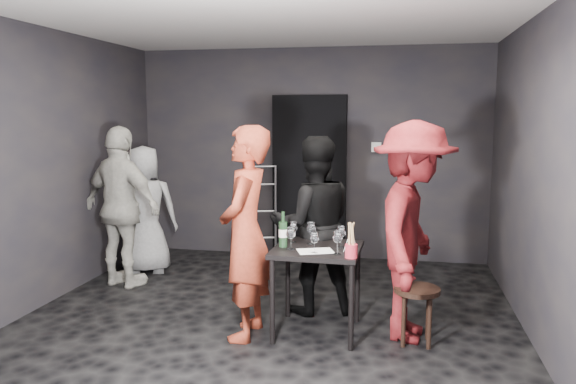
% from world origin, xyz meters
% --- Properties ---
extents(floor, '(4.50, 5.00, 0.02)m').
position_xyz_m(floor, '(0.00, 0.00, 0.00)').
color(floor, black).
rests_on(floor, ground).
extents(ceiling, '(4.50, 5.00, 0.02)m').
position_xyz_m(ceiling, '(0.00, 0.00, 2.70)').
color(ceiling, silver).
rests_on(ceiling, ground).
extents(wall_back, '(4.50, 0.04, 2.70)m').
position_xyz_m(wall_back, '(0.00, 2.50, 1.35)').
color(wall_back, black).
rests_on(wall_back, ground).
extents(wall_front, '(4.50, 0.04, 2.70)m').
position_xyz_m(wall_front, '(0.00, -2.50, 1.35)').
color(wall_front, black).
rests_on(wall_front, ground).
extents(wall_left, '(0.04, 5.00, 2.70)m').
position_xyz_m(wall_left, '(-2.25, 0.00, 1.35)').
color(wall_left, black).
rests_on(wall_left, ground).
extents(wall_right, '(0.04, 5.00, 2.70)m').
position_xyz_m(wall_right, '(2.25, 0.00, 1.35)').
color(wall_right, black).
rests_on(wall_right, ground).
extents(doorway, '(0.95, 0.10, 2.10)m').
position_xyz_m(doorway, '(0.00, 2.44, 1.05)').
color(doorway, black).
rests_on(doorway, ground).
extents(wallbox_upper, '(0.12, 0.06, 0.12)m').
position_xyz_m(wallbox_upper, '(0.85, 2.45, 1.45)').
color(wallbox_upper, '#B7B7B2').
rests_on(wallbox_upper, wall_back).
extents(wallbox_lower, '(0.10, 0.06, 0.14)m').
position_xyz_m(wallbox_lower, '(1.05, 2.45, 1.40)').
color(wallbox_lower, '#B7B7B2').
rests_on(wallbox_lower, wall_back).
extents(hand_truck, '(0.40, 0.34, 1.21)m').
position_xyz_m(hand_truck, '(-0.60, 2.29, 0.22)').
color(hand_truck, '#B2B2B7').
rests_on(hand_truck, floor).
extents(tasting_table, '(0.72, 0.72, 0.75)m').
position_xyz_m(tasting_table, '(0.48, -0.08, 0.65)').
color(tasting_table, black).
rests_on(tasting_table, floor).
extents(stool, '(0.37, 0.37, 0.47)m').
position_xyz_m(stool, '(1.31, -0.15, 0.38)').
color(stool, black).
rests_on(stool, floor).
extents(server_red, '(0.51, 0.77, 2.11)m').
position_xyz_m(server_red, '(-0.09, -0.27, 1.05)').
color(server_red, '#9E351F').
rests_on(server_red, floor).
extents(woman_black, '(1.01, 0.75, 1.85)m').
position_xyz_m(woman_black, '(0.37, 0.43, 0.93)').
color(woman_black, black).
rests_on(woman_black, floor).
extents(man_maroon, '(0.87, 1.51, 2.20)m').
position_xyz_m(man_maroon, '(1.27, -0.03, 1.10)').
color(man_maroon, maroon).
rests_on(man_maroon, floor).
extents(bystander_cream, '(1.30, 0.91, 2.02)m').
position_xyz_m(bystander_cream, '(-1.78, 0.81, 1.01)').
color(bystander_cream, beige).
rests_on(bystander_cream, floor).
extents(bystander_grey, '(0.83, 0.63, 1.51)m').
position_xyz_m(bystander_grey, '(-1.76, 1.34, 0.75)').
color(bystander_grey, gray).
rests_on(bystander_grey, floor).
extents(tasting_mat, '(0.33, 0.28, 0.00)m').
position_xyz_m(tasting_mat, '(0.49, -0.23, 0.75)').
color(tasting_mat, white).
rests_on(tasting_mat, tasting_table).
extents(wine_glass_a, '(0.10, 0.10, 0.21)m').
position_xyz_m(wine_glass_a, '(0.28, -0.21, 0.85)').
color(wine_glass_a, white).
rests_on(wine_glass_a, tasting_table).
extents(wine_glass_b, '(0.08, 0.08, 0.20)m').
position_xyz_m(wine_glass_b, '(0.25, 0.06, 0.85)').
color(wine_glass_b, white).
rests_on(wine_glass_b, tasting_table).
extents(wine_glass_c, '(0.08, 0.08, 0.21)m').
position_xyz_m(wine_glass_c, '(0.41, 0.02, 0.85)').
color(wine_glass_c, white).
rests_on(wine_glass_c, tasting_table).
extents(wine_glass_d, '(0.07, 0.07, 0.18)m').
position_xyz_m(wine_glass_d, '(0.49, -0.29, 0.84)').
color(wine_glass_d, white).
rests_on(wine_glass_d, tasting_table).
extents(wine_glass_e, '(0.09, 0.09, 0.21)m').
position_xyz_m(wine_glass_e, '(0.68, -0.29, 0.86)').
color(wine_glass_e, white).
rests_on(wine_glass_e, tasting_table).
extents(wine_glass_f, '(0.10, 0.10, 0.20)m').
position_xyz_m(wine_glass_f, '(0.68, -0.06, 0.85)').
color(wine_glass_f, white).
rests_on(wine_glass_f, tasting_table).
extents(wine_bottle, '(0.07, 0.07, 0.30)m').
position_xyz_m(wine_bottle, '(0.19, -0.12, 0.87)').
color(wine_bottle, black).
rests_on(wine_bottle, tasting_table).
extents(breadstick_cup, '(0.10, 0.10, 0.30)m').
position_xyz_m(breadstick_cup, '(0.79, -0.38, 0.89)').
color(breadstick_cup, '#B72635').
rests_on(breadstick_cup, tasting_table).
extents(reserved_card, '(0.11, 0.16, 0.11)m').
position_xyz_m(reserved_card, '(0.75, -0.15, 0.81)').
color(reserved_card, white).
rests_on(reserved_card, tasting_table).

